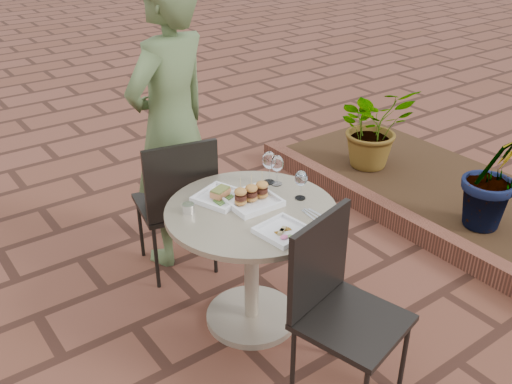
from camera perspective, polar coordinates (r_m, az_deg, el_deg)
ground at (r=3.25m, az=-1.95°, el=-14.33°), size 60.00×60.00×0.00m
cafe_table at (r=3.08m, az=-0.45°, el=-5.68°), size 0.90×0.90×0.73m
chair_far at (r=3.47m, az=-7.80°, el=-0.46°), size 0.52×0.52×0.93m
chair_near at (r=2.67m, az=8.07°, el=-10.32°), size 0.54×0.54×0.93m
diner at (r=3.54m, az=-8.47°, el=6.55°), size 0.77×0.63×1.83m
plate_salmon at (r=3.03m, az=-3.55°, el=-0.43°), size 0.30×0.30×0.06m
plate_sliders at (r=2.98m, az=-0.46°, el=-0.50°), size 0.27×0.27×0.17m
plate_tuna at (r=2.74m, az=2.72°, el=-3.89°), size 0.25×0.25×0.03m
wine_glass_right at (r=3.00m, az=4.52°, el=1.30°), size 0.07×0.07×0.16m
wine_glass_mid at (r=3.15m, az=1.34°, el=3.12°), size 0.08×0.08×0.19m
wine_glass_far at (r=3.14m, az=2.11°, el=2.81°), size 0.07×0.07×0.17m
steel_ramekin at (r=2.93m, az=-6.77°, el=-1.62°), size 0.07×0.07×0.05m
cutlery_set at (r=2.89m, az=6.15°, el=-2.52°), size 0.10×0.21×0.00m
planter_curb at (r=4.29m, az=13.60°, el=-2.41°), size 0.12×3.00×0.15m
mulch_bed at (r=4.81m, az=19.07°, el=-0.30°), size 1.30×3.00×0.06m
potted_plant_a at (r=4.95m, az=11.68°, el=6.47°), size 0.78×0.72×0.72m
potted_plant_b at (r=4.24m, az=22.92°, el=1.75°), size 0.54×0.49×0.82m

